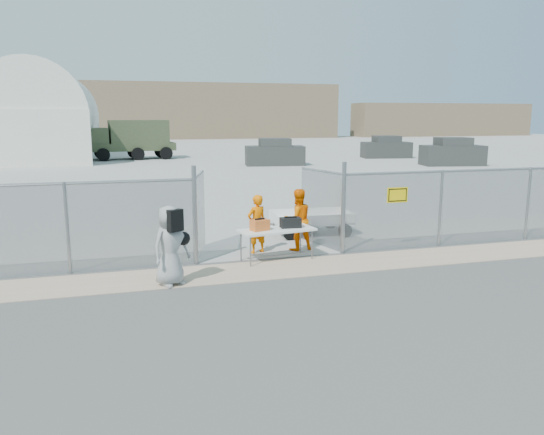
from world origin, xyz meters
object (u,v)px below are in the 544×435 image
object	(u,v)px
folding_table	(277,244)
security_worker_left	(257,224)
visitor	(170,246)
utility_trailer	(311,222)
security_worker_right	(298,220)

from	to	relation	value
folding_table	security_worker_left	size ratio (longest dim) A/B	1.21
folding_table	security_worker_left	distance (m)	0.99
folding_table	visitor	world-z (taller)	visitor
security_worker_left	utility_trailer	distance (m)	2.92
security_worker_right	utility_trailer	bearing A→B (deg)	-126.71
utility_trailer	folding_table	bearing A→B (deg)	-123.02
folding_table	utility_trailer	xyz separation A→B (m)	(1.92, 2.67, -0.03)
visitor	utility_trailer	xyz separation A→B (m)	(4.75, 4.01, -0.51)
folding_table	visitor	distance (m)	3.17
visitor	utility_trailer	world-z (taller)	visitor
security_worker_right	visitor	world-z (taller)	visitor
security_worker_left	security_worker_right	distance (m)	1.18
folding_table	visitor	size ratio (longest dim) A/B	1.09
folding_table	utility_trailer	size ratio (longest dim) A/B	0.61
security_worker_right	security_worker_left	bearing A→B (deg)	-5.44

